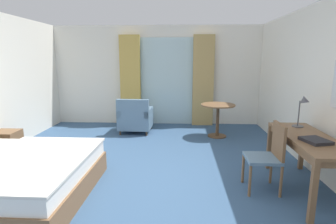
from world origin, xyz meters
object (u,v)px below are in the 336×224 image
bed (3,176)px  closed_book (316,141)px  desk_chair (269,153)px  armchair_by_window (135,118)px  nightstand (7,144)px  round_cafe_table (218,113)px  writing_desk (309,144)px  desk_lamp (303,106)px

bed → closed_book: (3.79, 0.10, 0.48)m
desk_chair → armchair_by_window: bearing=129.1°
nightstand → round_cafe_table: round_cafe_table is taller
writing_desk → round_cafe_table: bearing=108.3°
desk_lamp → nightstand: bearing=173.5°
armchair_by_window → closed_book: bearing=-48.1°
desk_chair → armchair_by_window: 3.49m
bed → writing_desk: 3.86m
writing_desk → closed_book: (-0.03, -0.22, 0.11)m
desk_lamp → desk_chair: bearing=-141.0°
desk_chair → closed_book: size_ratio=3.02×
nightstand → desk_chair: desk_chair is taller
writing_desk → bed: bearing=-175.2°
nightstand → desk_lamp: desk_lamp is taller
armchair_by_window → round_cafe_table: armchair_by_window is taller
closed_book → desk_chair: bearing=136.9°
nightstand → desk_chair: size_ratio=0.52×
nightstand → closed_book: closed_book is taller
desk_chair → round_cafe_table: desk_chair is taller
nightstand → writing_desk: (4.66, -1.02, 0.41)m
desk_lamp → armchair_by_window: bearing=141.0°
desk_chair → desk_lamp: size_ratio=1.90×
closed_book → round_cafe_table: bearing=91.0°
writing_desk → desk_chair: bearing=178.2°
nightstand → desk_lamp: size_ratio=0.98×
armchair_by_window → bed: bearing=-110.5°
bed → round_cafe_table: bed is taller
desk_chair → armchair_by_window: size_ratio=1.10×
desk_lamp → round_cafe_table: 2.25m
bed → nightstand: bearing=122.0°
desk_chair → closed_book: desk_chair is taller
desk_chair → round_cafe_table: size_ratio=1.22×
nightstand → armchair_by_window: 2.61m
desk_chair → desk_lamp: (0.57, 0.47, 0.55)m
bed → writing_desk: size_ratio=1.30×
desk_chair → round_cafe_table: 2.48m
bed → armchair_by_window: 3.26m
nightstand → writing_desk: bearing=-12.4°
writing_desk → nightstand: bearing=167.6°
armchair_by_window → round_cafe_table: 1.89m
bed → desk_lamp: (3.91, 0.80, 0.78)m
desk_lamp → writing_desk: bearing=-100.7°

